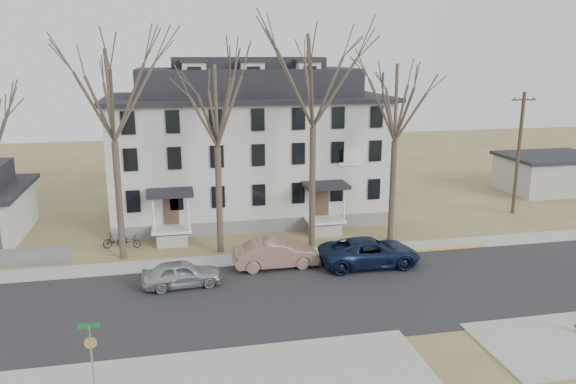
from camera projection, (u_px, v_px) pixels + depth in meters
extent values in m
plane|color=olive|center=(341.00, 312.00, 27.53)|extent=(120.00, 120.00, 0.00)
cube|color=#27272A|center=(329.00, 295.00, 29.43)|extent=(120.00, 10.00, 0.04)
cube|color=#A09F97|center=(303.00, 256.00, 35.13)|extent=(120.00, 2.00, 0.08)
cube|color=gold|center=(384.00, 255.00, 35.27)|extent=(14.00, 0.25, 0.06)
cube|color=slate|center=(249.00, 208.00, 44.12)|extent=(20.00, 10.00, 1.00)
cube|color=beige|center=(248.00, 151.00, 43.03)|extent=(20.00, 10.00, 8.00)
cube|color=black|center=(247.00, 97.00, 42.04)|extent=(20.80, 10.80, 0.30)
cube|color=black|center=(247.00, 82.00, 41.77)|extent=(16.00, 7.00, 2.00)
cube|color=black|center=(247.00, 63.00, 41.43)|extent=(11.00, 4.50, 0.80)
cube|color=white|center=(172.00, 229.00, 37.14)|extent=(2.60, 2.00, 0.16)
cube|color=white|center=(325.00, 220.00, 39.23)|extent=(2.60, 2.00, 0.16)
cube|color=white|center=(350.00, 157.00, 39.45)|extent=(1.60, 0.08, 1.20)
cube|color=#A09F97|center=(549.00, 175.00, 51.33)|extent=(8.00, 6.00, 3.00)
cube|color=black|center=(551.00, 156.00, 50.92)|extent=(8.50, 6.50, 0.30)
cylinder|color=#473B31|center=(119.00, 202.00, 33.78)|extent=(0.40, 0.40, 7.28)
cylinder|color=#473B31|center=(219.00, 200.00, 35.04)|extent=(0.40, 0.40, 6.76)
cylinder|color=#473B31|center=(312.00, 188.00, 36.10)|extent=(0.40, 0.40, 7.80)
cylinder|color=#473B31|center=(392.00, 191.00, 37.32)|extent=(0.40, 0.40, 6.76)
cylinder|color=#3D3023|center=(518.00, 154.00, 43.35)|extent=(0.28, 0.28, 9.50)
cube|color=#3D3023|center=(524.00, 100.00, 42.35)|extent=(2.00, 0.12, 0.12)
imported|color=#9DA0A4|center=(182.00, 274.00, 30.28)|extent=(4.36, 2.04, 1.44)
imported|color=#90695D|center=(276.00, 254.00, 32.98)|extent=(5.04, 1.85, 1.65)
imported|color=#0F1A37|center=(370.00, 253.00, 33.24)|extent=(6.01, 2.86, 1.66)
imported|color=black|center=(129.00, 242.00, 36.42)|extent=(1.75, 1.09, 0.87)
imported|color=black|center=(115.00, 240.00, 36.50)|extent=(1.68, 1.21, 1.00)
cylinder|color=gray|center=(92.00, 358.00, 20.78)|extent=(0.07, 0.07, 2.71)
cube|color=#0C5926|center=(89.00, 326.00, 20.46)|extent=(0.78, 0.03, 0.19)
cube|color=#0C5926|center=(89.00, 331.00, 20.52)|extent=(0.03, 0.78, 0.19)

